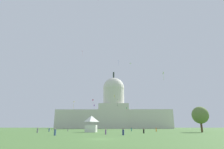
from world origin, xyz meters
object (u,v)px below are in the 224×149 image
person_black_near_tree_west (144,131)px  person_denim_edge_west (49,130)px  person_purple_front_right (106,132)px  kite_red_high (82,52)px  person_orange_back_right (156,130)px  kite_blue_high (119,61)px  kite_black_low (118,101)px  kite_violet_mid (94,106)px  person_grey_lawn_far_right (38,130)px  kite_turquoise_mid (137,104)px  person_denim_near_tent (55,132)px  kite_gold_low (73,103)px  kite_green_mid (127,108)px  capitol_building (114,112)px  kite_yellow_mid (114,96)px  kite_pink_mid (93,100)px  event_tent (91,124)px  person_grey_mid_center (68,130)px  tree_east_far (200,115)px  person_navy_mid_left (123,132)px  kite_white_high (130,63)px  kite_lime_mid (163,74)px

person_black_near_tree_west → person_denim_edge_west: bearing=71.8°
person_purple_front_right → kite_red_high: bearing=140.0°
person_orange_back_right → kite_blue_high: size_ratio=0.49×
kite_red_high → kite_black_low: kite_red_high is taller
person_purple_front_right → kite_violet_mid: 119.90m
person_grey_lawn_far_right → kite_turquoise_mid: bearing=34.8°
person_denim_near_tent → kite_black_low: (15.53, 60.04, 15.52)m
kite_violet_mid → kite_gold_low: kite_violet_mid is taller
kite_violet_mid → kite_green_mid: (29.59, 12.05, -1.29)m
capitol_building → kite_yellow_mid: capitol_building is taller
person_denim_edge_west → kite_blue_high: (30.74, 78.41, 57.79)m
kite_black_low → kite_pink_mid: bearing=22.4°
person_orange_back_right → kite_violet_mid: size_ratio=0.41×
person_orange_back_right → kite_yellow_mid: 104.83m
event_tent → person_grey_mid_center: bearing=136.7°
tree_east_far → kite_green_mid: size_ratio=2.93×
person_grey_mid_center → person_navy_mid_left: person_navy_mid_left is taller
kite_white_high → kite_blue_high: 41.30m
kite_violet_mid → kite_red_high: (-5.03, -39.95, 35.64)m
kite_gold_low → person_denim_near_tent: bearing=26.2°
person_purple_front_right → kite_turquoise_mid: 119.30m
tree_east_far → person_black_near_tree_west: 26.30m
kite_turquoise_mid → kite_black_low: size_ratio=0.61×
person_denim_edge_west → person_grey_lawn_far_right: person_grey_lawn_far_right is taller
person_denim_near_tent → kite_green_mid: 138.63m
kite_lime_mid → kite_violet_mid: bearing=64.8°
person_denim_edge_west → person_denim_near_tent: (13.70, -35.36, -0.03)m
person_denim_edge_west → person_orange_back_right: 45.18m
kite_white_high → kite_black_low: size_ratio=0.58×
kite_green_mid → kite_yellow_mid: bearing=-110.9°
person_grey_mid_center → person_orange_back_right: 38.30m
capitol_building → kite_gold_low: (-21.39, -100.29, -2.68)m
person_denim_edge_west → person_orange_back_right: (45.15, 1.80, 0.08)m
kite_lime_mid → kite_gold_low: 52.15m
kite_turquoise_mid → kite_black_low: bearing=2.1°
capitol_building → kite_white_high: capitol_building is taller
person_grey_lawn_far_right → kite_lime_mid: kite_lime_mid is taller
kite_lime_mid → kite_red_high: 65.35m
person_grey_mid_center → person_denim_edge_west: (-6.92, -4.15, 0.03)m
kite_pink_mid → kite_yellow_mid: kite_yellow_mid is taller
kite_turquoise_mid → kite_yellow_mid: 26.07m
kite_lime_mid → kite_gold_low: size_ratio=1.43×
kite_gold_low → tree_east_far: bearing=76.7°
kite_turquoise_mid → person_grey_mid_center: bearing=-8.0°
person_grey_mid_center → kite_pink_mid: (5.77, 39.22, 18.18)m
tree_east_far → kite_blue_high: (-29.14, 86.98, 52.33)m
person_navy_mid_left → kite_blue_high: kite_blue_high is taller
person_navy_mid_left → kite_black_low: (-0.75, 58.03, 15.54)m
kite_blue_high → kite_black_low: kite_blue_high is taller
capitol_building → kite_gold_low: 102.58m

